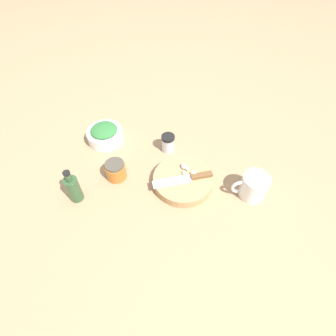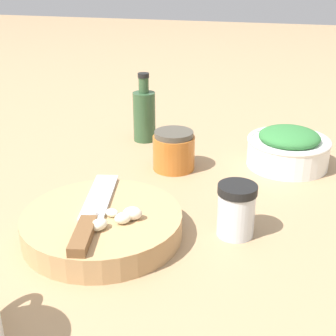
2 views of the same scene
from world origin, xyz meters
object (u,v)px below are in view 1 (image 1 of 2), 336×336
(cutting_board, at_px, (183,180))
(garlic_cloves, at_px, (187,170))
(chef_knife, at_px, (186,178))
(coffee_mug, at_px, (253,186))
(spice_jar, at_px, (168,143))
(honey_jar, at_px, (116,170))
(oil_bottle, at_px, (73,188))
(herb_bowl, at_px, (105,134))

(cutting_board, distance_m, garlic_cloves, 0.04)
(cutting_board, distance_m, chef_knife, 0.03)
(cutting_board, distance_m, coffee_mug, 0.25)
(cutting_board, xyz_separation_m, chef_knife, (0.01, -0.01, 0.02))
(spice_jar, xyz_separation_m, honey_jar, (-0.20, -0.14, -0.00))
(honey_jar, bearing_deg, oil_bottle, -142.88)
(spice_jar, bearing_deg, chef_knife, -70.55)
(garlic_cloves, relative_size, spice_jar, 1.00)
(honey_jar, bearing_deg, coffee_mug, -9.89)
(herb_bowl, xyz_separation_m, coffee_mug, (0.57, -0.29, 0.01))
(chef_knife, distance_m, spice_jar, 0.20)
(garlic_cloves, bearing_deg, cutting_board, -120.92)
(coffee_mug, bearing_deg, herb_bowl, 153.05)
(cutting_board, height_order, garlic_cloves, garlic_cloves)
(coffee_mug, distance_m, oil_bottle, 0.63)
(cutting_board, relative_size, coffee_mug, 1.70)
(chef_knife, relative_size, oil_bottle, 1.54)
(cutting_board, bearing_deg, garlic_cloves, 59.08)
(spice_jar, bearing_deg, honey_jar, -144.50)
(spice_jar, distance_m, oil_bottle, 0.41)
(herb_bowl, bearing_deg, oil_bottle, -101.28)
(chef_knife, relative_size, herb_bowl, 1.46)
(honey_jar, xyz_separation_m, oil_bottle, (-0.13, -0.10, 0.02))
(cutting_board, bearing_deg, herb_bowl, 143.63)
(cutting_board, xyz_separation_m, coffee_mug, (0.24, -0.05, 0.03))
(garlic_cloves, distance_m, spice_jar, 0.17)
(chef_knife, bearing_deg, garlic_cloves, -20.83)
(chef_knife, relative_size, honey_jar, 2.90)
(coffee_mug, xyz_separation_m, oil_bottle, (-0.63, -0.01, 0.01))
(cutting_board, xyz_separation_m, garlic_cloves, (0.02, 0.03, 0.03))
(spice_jar, bearing_deg, garlic_cloves, -64.56)
(herb_bowl, relative_size, honey_jar, 1.99)
(chef_knife, xyz_separation_m, garlic_cloves, (0.01, 0.04, 0.00))
(coffee_mug, xyz_separation_m, honey_jar, (-0.50, 0.09, -0.01))
(herb_bowl, bearing_deg, chef_knife, -36.39)
(herb_bowl, bearing_deg, garlic_cloves, -31.68)
(cutting_board, distance_m, spice_jar, 0.19)
(chef_knife, height_order, spice_jar, spice_jar)
(cutting_board, relative_size, herb_bowl, 1.45)
(spice_jar, relative_size, honey_jar, 0.99)
(coffee_mug, height_order, oil_bottle, oil_bottle)
(honey_jar, bearing_deg, spice_jar, 35.50)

